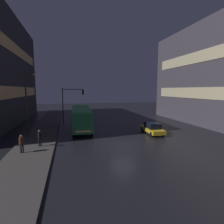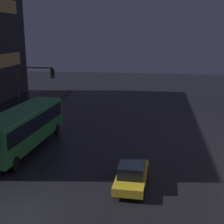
% 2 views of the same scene
% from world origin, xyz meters
% --- Properties ---
extents(ground_plane, '(120.00, 120.00, 0.00)m').
position_xyz_m(ground_plane, '(0.00, 0.00, 0.00)').
color(ground_plane, black).
extents(bus_near, '(2.97, 10.88, 3.21)m').
position_xyz_m(bus_near, '(-3.71, 8.93, 1.98)').
color(bus_near, '#236B38').
rests_on(bus_near, ground).
extents(car_taxi, '(1.89, 4.41, 1.52)m').
position_xyz_m(car_taxi, '(5.35, 3.99, 0.77)').
color(car_taxi, gold).
rests_on(car_taxi, ground).
extents(traffic_light_main, '(3.71, 0.35, 6.26)m').
position_xyz_m(traffic_light_main, '(-5.18, 14.12, 4.27)').
color(traffic_light_main, '#2D2D2D').
rests_on(traffic_light_main, ground).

